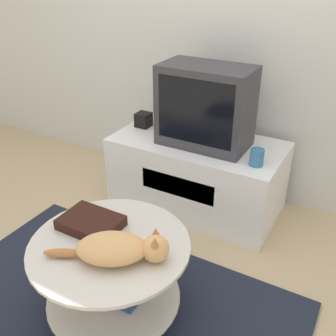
{
  "coord_description": "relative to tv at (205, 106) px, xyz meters",
  "views": [
    {
      "loc": [
        0.95,
        -1.14,
        1.6
      ],
      "look_at": [
        0.05,
        0.45,
        0.61
      ],
      "focal_mm": 42.0,
      "sensor_mm": 36.0,
      "label": 1
    }
  ],
  "objects": [
    {
      "name": "speaker",
      "position": [
        -0.51,
        0.06,
        -0.21
      ],
      "size": [
        0.1,
        0.1,
        0.1
      ],
      "color": "black",
      "rests_on": "tv_stand"
    },
    {
      "name": "tv",
      "position": [
        0.0,
        0.0,
        0.0
      ],
      "size": [
        0.57,
        0.32,
        0.52
      ],
      "color": "#333338",
      "rests_on": "tv_stand"
    },
    {
      "name": "tv_stand",
      "position": [
        -0.05,
        0.02,
        -0.51
      ],
      "size": [
        1.14,
        0.59,
        0.5
      ],
      "color": "white",
      "rests_on": "ground_plane"
    },
    {
      "name": "wall_back",
      "position": [
        0.01,
        0.4,
        0.54
      ],
      "size": [
        8.0,
        0.05,
        2.6
      ],
      "color": "silver",
      "rests_on": "ground_plane"
    },
    {
      "name": "cat",
      "position": [
        0.14,
        -1.14,
        -0.25
      ],
      "size": [
        0.5,
        0.32,
        0.14
      ],
      "rotation": [
        0.0,
        0.0,
        0.49
      ],
      "color": "tan",
      "rests_on": "coffee_table"
    },
    {
      "name": "ground_plane",
      "position": [
        0.01,
        -1.02,
        -0.76
      ],
      "size": [
        12.0,
        12.0,
        0.0
      ],
      "primitive_type": "plane",
      "color": "tan"
    },
    {
      "name": "mug",
      "position": [
        0.4,
        -0.12,
        -0.21
      ],
      "size": [
        0.08,
        0.08,
        0.1
      ],
      "color": "teal",
      "rests_on": "tv_stand"
    },
    {
      "name": "dvd_box",
      "position": [
        -0.11,
        -1.03,
        -0.28
      ],
      "size": [
        0.28,
        0.2,
        0.05
      ],
      "color": "black",
      "rests_on": "coffee_table"
    },
    {
      "name": "rug",
      "position": [
        0.01,
        -1.02,
        -0.75
      ],
      "size": [
        1.85,
        1.01,
        0.02
      ],
      "color": "#1E2333",
      "rests_on": "ground_plane"
    },
    {
      "name": "coffee_table",
      "position": [
        0.04,
        -1.08,
        -0.47
      ],
      "size": [
        0.74,
        0.74,
        0.43
      ],
      "color": "#B2B2B7",
      "rests_on": "rug"
    }
  ]
}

